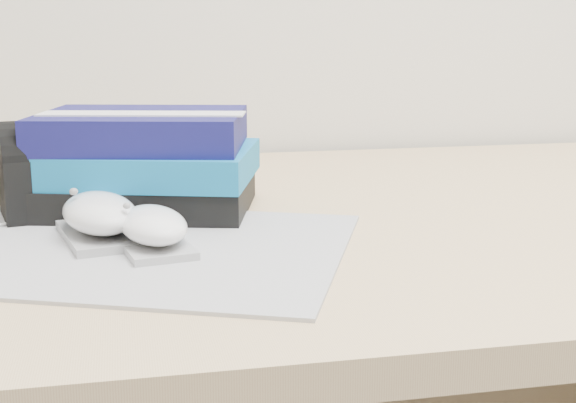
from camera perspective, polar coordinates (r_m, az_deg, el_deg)
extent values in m
cube|color=tan|center=(0.89, 2.52, -1.43)|extent=(1.60, 0.80, 0.03)
cube|color=tan|center=(1.36, -1.70, -12.66)|extent=(1.52, 0.03, 0.35)
cube|color=gray|center=(0.74, -11.45, -3.18)|extent=(0.48, 0.43, 0.00)
cube|color=#99999B|center=(0.76, -13.17, -2.33)|extent=(0.09, 0.13, 0.01)
ellipsoid|color=white|center=(0.76, -13.25, -0.78)|extent=(0.09, 0.13, 0.03)
ellipsoid|color=gray|center=(0.76, -15.00, 0.68)|extent=(0.01, 0.01, 0.01)
cube|color=#A2A2A4|center=(0.72, -9.53, -3.07)|extent=(0.07, 0.11, 0.01)
ellipsoid|color=white|center=(0.72, -9.58, -1.63)|extent=(0.07, 0.11, 0.03)
ellipsoid|color=gray|center=(0.71, -11.40, -0.30)|extent=(0.01, 0.01, 0.01)
cube|color=black|center=(0.88, -9.95, 0.49)|extent=(0.26, 0.22, 0.04)
cube|color=#0F6BA5|center=(0.87, -9.70, 2.69)|extent=(0.25, 0.22, 0.03)
cube|color=#121151|center=(0.87, -10.33, 5.04)|extent=(0.25, 0.21, 0.04)
cube|color=white|center=(0.85, -10.33, 6.16)|extent=(0.22, 0.09, 0.00)
cube|color=black|center=(0.87, -15.92, 1.10)|extent=(0.13, 0.10, 0.07)
cylinder|color=black|center=(0.87, -16.03, 3.02)|extent=(0.13, 0.10, 0.08)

